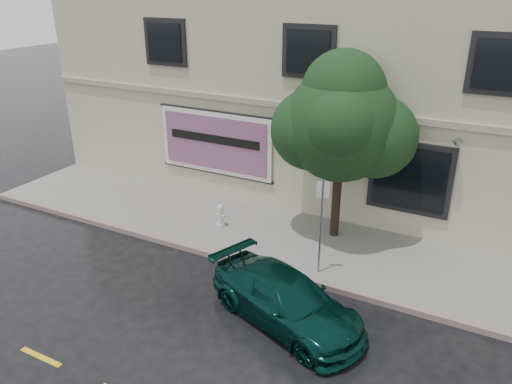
% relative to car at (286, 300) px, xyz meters
% --- Properties ---
extents(ground, '(90.00, 90.00, 0.00)m').
position_rel_car_xyz_m(ground, '(-1.73, 0.12, -0.57)').
color(ground, black).
rests_on(ground, ground).
extents(sidewalk, '(20.00, 3.50, 0.15)m').
position_rel_car_xyz_m(sidewalk, '(-1.73, 3.37, -0.50)').
color(sidewalk, gray).
rests_on(sidewalk, ground).
extents(curb, '(20.00, 0.18, 0.16)m').
position_rel_car_xyz_m(curb, '(-1.73, 1.62, -0.50)').
color(curb, gray).
rests_on(curb, ground).
extents(building, '(20.00, 8.12, 7.00)m').
position_rel_car_xyz_m(building, '(-1.72, 9.12, 2.93)').
color(building, '#B8B594').
rests_on(building, ground).
extents(billboard, '(4.30, 0.16, 2.20)m').
position_rel_car_xyz_m(billboard, '(-4.93, 5.04, 1.48)').
color(billboard, white).
rests_on(billboard, ground).
extents(car, '(4.28, 3.01, 1.14)m').
position_rel_car_xyz_m(car, '(0.00, 0.00, 0.00)').
color(car, '#072E2A').
rests_on(car, ground).
extents(street_tree, '(3.12, 3.12, 4.89)m').
position_rel_car_xyz_m(street_tree, '(-0.34, 4.18, 2.90)').
color(street_tree, black).
rests_on(street_tree, sidewalk).
extents(fire_hydrant, '(0.29, 0.27, 0.71)m').
position_rel_car_xyz_m(fire_hydrant, '(-3.60, 3.12, -0.08)').
color(fire_hydrant, silver).
rests_on(fire_hydrant, sidewalk).
extents(sign_pole, '(0.31, 0.11, 2.54)m').
position_rel_car_xyz_m(sign_pole, '(-0.00, 2.04, 1.11)').
color(sign_pole, gray).
rests_on(sign_pole, sidewalk).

